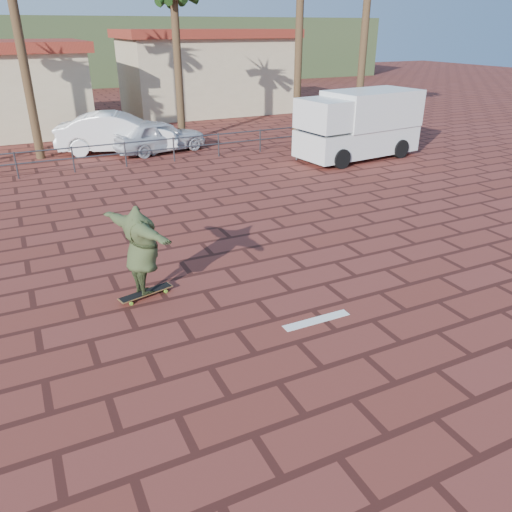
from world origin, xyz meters
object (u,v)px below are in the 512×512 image
(longboard, at_px, (146,293))
(car_white, at_px, (118,133))
(skateboarder, at_px, (141,250))
(campervan, at_px, (359,123))
(car_silver, at_px, (159,136))

(longboard, relative_size, car_white, 0.23)
(skateboarder, height_order, campervan, campervan)
(skateboarder, xyz_separation_m, car_silver, (3.98, 12.83, -0.36))
(campervan, relative_size, car_silver, 1.33)
(car_white, bearing_deg, skateboarder, -172.76)
(campervan, height_order, car_silver, campervan)
(longboard, bearing_deg, car_silver, 58.65)
(car_silver, height_order, car_white, car_white)
(skateboarder, relative_size, campervan, 0.43)
(campervan, bearing_deg, car_white, 141.87)
(longboard, distance_m, car_white, 13.81)
(skateboarder, distance_m, car_white, 13.79)
(longboard, distance_m, skateboarder, 0.97)
(skateboarder, xyz_separation_m, campervan, (11.29, 8.10, 0.37))
(skateboarder, bearing_deg, car_white, -27.59)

